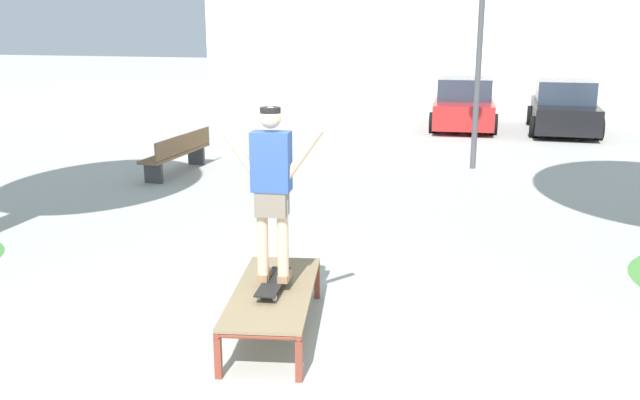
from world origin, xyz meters
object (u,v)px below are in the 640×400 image
(car_black, at_px, (564,108))
(car_red, at_px, (464,105))
(park_bench, at_px, (178,152))
(skate_box, at_px, (274,294))
(skateboard, at_px, (273,282))
(skater, at_px, (272,183))

(car_black, bearing_deg, car_red, 179.27)
(car_black, distance_m, park_bench, 11.68)
(skate_box, xyz_separation_m, park_bench, (-4.68, 6.48, 0.03))
(car_red, relative_size, park_bench, 1.80)
(skate_box, bearing_deg, skateboard, -76.94)
(skater, distance_m, park_bench, 8.07)
(skate_box, bearing_deg, skater, 94.34)
(car_black, xyz_separation_m, park_bench, (-7.83, -8.66, -0.24))
(skateboard, bearing_deg, park_bench, 125.85)
(skateboard, bearing_deg, car_black, 78.29)
(skate_box, bearing_deg, car_red, 89.03)
(car_black, bearing_deg, park_bench, -132.09)
(skateboard, height_order, skater, skater)
(park_bench, bearing_deg, car_red, 60.40)
(car_black, bearing_deg, skater, -101.71)
(skater, xyz_separation_m, car_red, (0.26, 15.18, -0.84))
(skate_box, height_order, car_red, car_red)
(skater, relative_size, car_black, 0.40)
(park_bench, bearing_deg, car_black, 47.91)
(car_red, bearing_deg, skate_box, -90.97)
(car_black, bearing_deg, skate_box, -101.71)
(car_red, xyz_separation_m, car_black, (2.88, -0.04, 0.00))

